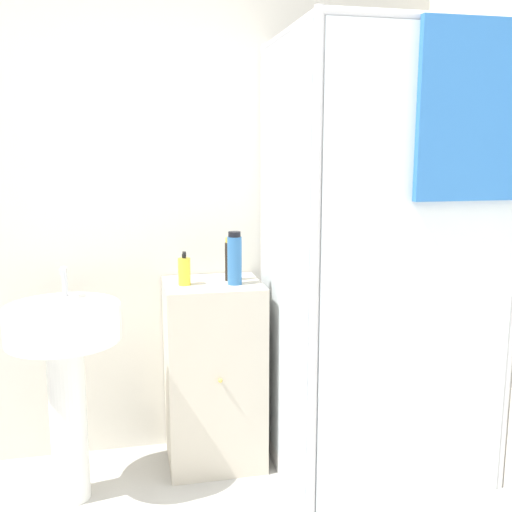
# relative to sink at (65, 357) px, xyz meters

# --- Properties ---
(wall_back) EXTENTS (6.40, 0.06, 2.50)m
(wall_back) POSITION_rel_sink_xyz_m (0.12, 0.43, 0.61)
(wall_back) COLOR silver
(wall_back) RESTS_ON ground_plane
(shower_enclosure) EXTENTS (0.86, 0.89, 1.98)m
(shower_enclosure) POSITION_rel_sink_xyz_m (1.31, -0.12, -0.07)
(shower_enclosure) COLOR white
(shower_enclosure) RESTS_ON ground_plane
(vanity_cabinet) EXTENTS (0.45, 0.42, 0.89)m
(vanity_cabinet) POSITION_rel_sink_xyz_m (0.65, 0.19, -0.20)
(vanity_cabinet) COLOR beige
(vanity_cabinet) RESTS_ON ground_plane
(sink) EXTENTS (0.47, 0.47, 1.00)m
(sink) POSITION_rel_sink_xyz_m (0.00, 0.00, 0.00)
(sink) COLOR white
(sink) RESTS_ON ground_plane
(soap_dispenser) EXTENTS (0.06, 0.06, 0.16)m
(soap_dispenser) POSITION_rel_sink_xyz_m (0.52, 0.17, 0.31)
(soap_dispenser) COLOR yellow
(soap_dispenser) RESTS_ON vanity_cabinet
(shampoo_bottle_tall_black) EXTENTS (0.05, 0.05, 0.20)m
(shampoo_bottle_tall_black) POSITION_rel_sink_xyz_m (0.74, 0.22, 0.34)
(shampoo_bottle_tall_black) COLOR black
(shampoo_bottle_tall_black) RESTS_ON vanity_cabinet
(shampoo_bottle_blue) EXTENTS (0.07, 0.07, 0.24)m
(shampoo_bottle_blue) POSITION_rel_sink_xyz_m (0.75, 0.14, 0.36)
(shampoo_bottle_blue) COLOR #2D66A3
(shampoo_bottle_blue) RESTS_ON vanity_cabinet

